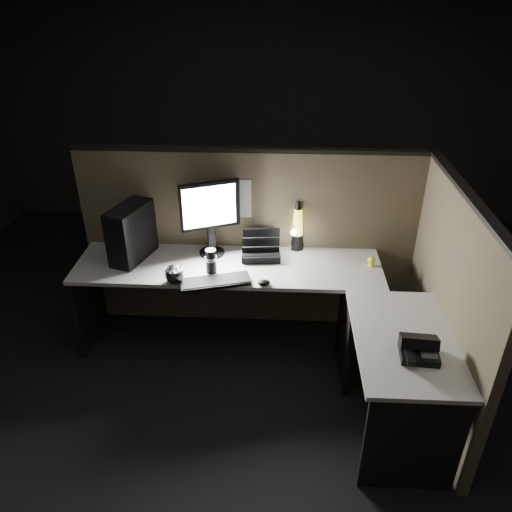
{
  "coord_description": "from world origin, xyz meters",
  "views": [
    {
      "loc": [
        0.22,
        -2.6,
        2.66
      ],
      "look_at": [
        0.07,
        0.35,
        0.96
      ],
      "focal_mm": 35.0,
      "sensor_mm": 36.0,
      "label": 1
    }
  ],
  "objects_px": {
    "lava_lamp": "(297,230)",
    "desk_phone": "(418,348)",
    "monitor": "(210,211)",
    "keyboard": "(215,282)",
    "pc_tower": "(131,233)"
  },
  "relations": [
    {
      "from": "monitor",
      "to": "keyboard",
      "type": "distance_m",
      "value": 0.56
    },
    {
      "from": "monitor",
      "to": "keyboard",
      "type": "xyz_separation_m",
      "value": [
        0.08,
        -0.44,
        -0.34
      ]
    },
    {
      "from": "keyboard",
      "to": "desk_phone",
      "type": "bearing_deg",
      "value": -44.67
    },
    {
      "from": "lava_lamp",
      "to": "desk_phone",
      "type": "height_order",
      "value": "lava_lamp"
    },
    {
      "from": "monitor",
      "to": "lava_lamp",
      "type": "bearing_deg",
      "value": -13.41
    },
    {
      "from": "pc_tower",
      "to": "desk_phone",
      "type": "relative_size",
      "value": 1.82
    },
    {
      "from": "monitor",
      "to": "pc_tower",
      "type": "bearing_deg",
      "value": 168.37
    },
    {
      "from": "lava_lamp",
      "to": "desk_phone",
      "type": "relative_size",
      "value": 1.71
    },
    {
      "from": "lava_lamp",
      "to": "desk_phone",
      "type": "bearing_deg",
      "value": -61.47
    },
    {
      "from": "pc_tower",
      "to": "monitor",
      "type": "xyz_separation_m",
      "value": [
        0.59,
        0.11,
        0.14
      ]
    },
    {
      "from": "monitor",
      "to": "desk_phone",
      "type": "relative_size",
      "value": 2.49
    },
    {
      "from": "monitor",
      "to": "desk_phone",
      "type": "distance_m",
      "value": 1.77
    },
    {
      "from": "monitor",
      "to": "desk_phone",
      "type": "bearing_deg",
      "value": -62.42
    },
    {
      "from": "lava_lamp",
      "to": "desk_phone",
      "type": "distance_m",
      "value": 1.41
    },
    {
      "from": "lava_lamp",
      "to": "desk_phone",
      "type": "xyz_separation_m",
      "value": [
        0.67,
        -1.23,
        -0.12
      ]
    }
  ]
}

